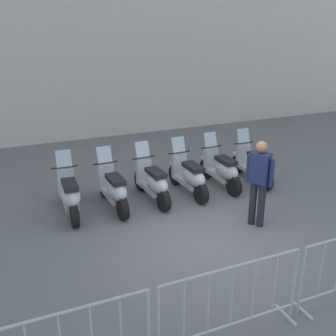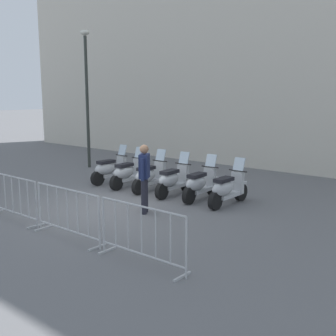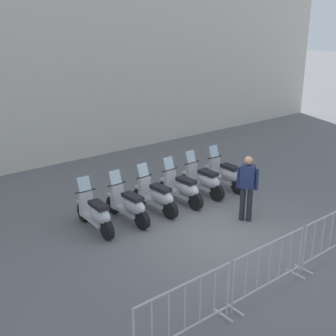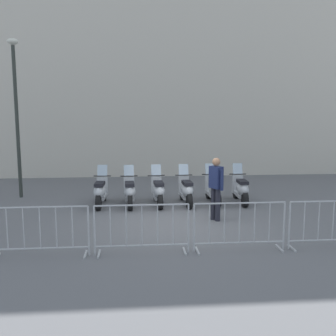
{
  "view_description": "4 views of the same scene",
  "coord_description": "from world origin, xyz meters",
  "views": [
    {
      "loc": [
        -3.14,
        -5.79,
        3.84
      ],
      "look_at": [
        -0.32,
        1.63,
        0.89
      ],
      "focal_mm": 42.94,
      "sensor_mm": 36.0,
      "label": 1
    },
    {
      "loc": [
        8.23,
        -6.96,
        2.99
      ],
      "look_at": [
        0.53,
        1.64,
        0.9
      ],
      "focal_mm": 44.82,
      "sensor_mm": 36.0,
      "label": 2
    },
    {
      "loc": [
        -6.66,
        -6.82,
        4.89
      ],
      "look_at": [
        -0.01,
        2.2,
        1.09
      ],
      "focal_mm": 46.55,
      "sensor_mm": 36.0,
      "label": 3
    },
    {
      "loc": [
        -0.71,
        -10.09,
        2.97
      ],
      "look_at": [
        -0.25,
        1.33,
        1.3
      ],
      "focal_mm": 41.52,
      "sensor_mm": 36.0,
      "label": 4
    }
  ],
  "objects": [
    {
      "name": "barrier_segment_1",
      "position": [
        -0.94,
        -2.24,
        0.52
      ],
      "size": [
        1.99,
        0.52,
        1.07
      ],
      "color": "#B2B5B7",
      "rests_on": "ground"
    },
    {
      "name": "motorcycle_4",
      "position": [
        1.26,
        2.17,
        0.45
      ],
      "size": [
        0.56,
        1.73,
        1.24
      ],
      "color": "black",
      "rests_on": "ground"
    },
    {
      "name": "motorcycle_3",
      "position": [
        0.36,
        2.05,
        0.45
      ],
      "size": [
        0.56,
        1.73,
        1.24
      ],
      "color": "black",
      "rests_on": "ground"
    },
    {
      "name": "ground_plane",
      "position": [
        0.0,
        0.0,
        0.0
      ],
      "size": [
        120.0,
        120.0,
        0.0
      ],
      "primitive_type": "plane",
      "color": "slate"
    },
    {
      "name": "barrier_segment_0",
      "position": [
        -3.02,
        -2.33,
        0.52
      ],
      "size": [
        1.99,
        0.52,
        1.07
      ],
      "color": "#B2B5B7",
      "rests_on": "ground"
    },
    {
      "name": "barrier_segment_2",
      "position": [
        1.14,
        -2.15,
        0.52
      ],
      "size": [
        1.99,
        0.52,
        1.07
      ],
      "color": "#B2B5B7",
      "rests_on": "ground"
    },
    {
      "name": "motorcycle_2",
      "position": [
        -0.54,
        2.0,
        0.45
      ],
      "size": [
        0.57,
        1.73,
        1.24
      ],
      "color": "black",
      "rests_on": "ground"
    },
    {
      "name": "motorcycle_1",
      "position": [
        -1.44,
        1.94,
        0.45
      ],
      "size": [
        0.56,
        1.73,
        1.24
      ],
      "color": "black",
      "rests_on": "ground"
    },
    {
      "name": "motorcycle_5",
      "position": [
        2.16,
        2.18,
        0.45
      ],
      "size": [
        0.56,
        1.72,
        1.24
      ],
      "color": "black",
      "rests_on": "ground"
    },
    {
      "name": "officer_near_row_end",
      "position": [
        1.01,
        0.23,
        0.98
      ],
      "size": [
        0.38,
        0.47,
        1.73
      ],
      "color": "#23232D",
      "rests_on": "ground"
    },
    {
      "name": "motorcycle_0",
      "position": [
        -2.35,
        1.97,
        0.45
      ],
      "size": [
        0.56,
        1.72,
        1.24
      ],
      "color": "black",
      "rests_on": "ground"
    }
  ]
}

